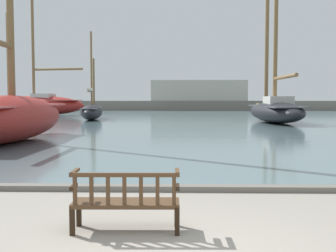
{
  "coord_description": "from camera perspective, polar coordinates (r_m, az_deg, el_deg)",
  "views": [
    {
      "loc": [
        -0.01,
        -5.13,
        2.0
      ],
      "look_at": [
        -0.4,
        10.0,
        1.0
      ],
      "focal_mm": 45.0,
      "sensor_mm": 36.0,
      "label": 1
    }
  ],
  "objects": [
    {
      "name": "park_bench",
      "position": [
        6.42,
        -5.73,
        -10.0
      ],
      "size": [
        1.61,
        0.55,
        0.92
      ],
      "color": "black",
      "rests_on": "ground"
    },
    {
      "name": "sailboat_nearest_port",
      "position": [
        19.86,
        -20.61,
        1.4
      ],
      "size": [
        3.27,
        10.43,
        14.56
      ],
      "color": "maroon",
      "rests_on": "harbor_water"
    },
    {
      "name": "quay_edge_kerb",
      "position": [
        9.18,
        1.54,
        -8.41
      ],
      "size": [
        40.0,
        0.3,
        0.12
      ],
      "primitive_type": "cube",
      "color": "slate",
      "rests_on": "ground"
    },
    {
      "name": "sailboat_far_starboard",
      "position": [
        34.63,
        14.33,
        2.29
      ],
      "size": [
        3.45,
        13.26,
        13.25
      ],
      "color": "black",
      "rests_on": "harbor_water"
    },
    {
      "name": "harbor_water",
      "position": [
        49.16,
        1.49,
        1.49
      ],
      "size": [
        100.0,
        80.0,
        0.08
      ],
      "primitive_type": "cube",
      "color": "slate",
      "rests_on": "ground"
    },
    {
      "name": "sailboat_mid_starboard",
      "position": [
        38.31,
        -10.3,
        2.01
      ],
      "size": [
        2.42,
        8.09,
        7.86
      ],
      "color": "black",
      "rests_on": "harbor_water"
    },
    {
      "name": "far_breakwater",
      "position": [
        67.03,
        2.34,
        3.4
      ],
      "size": [
        55.9,
        2.4,
        4.86
      ],
      "color": "slate",
      "rests_on": "ground"
    },
    {
      "name": "sailboat_nearest_starboard",
      "position": [
        49.74,
        -17.41,
        2.92
      ],
      "size": [
        13.81,
        5.34,
        14.48
      ],
      "color": "maroon",
      "rests_on": "harbor_water"
    }
  ]
}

